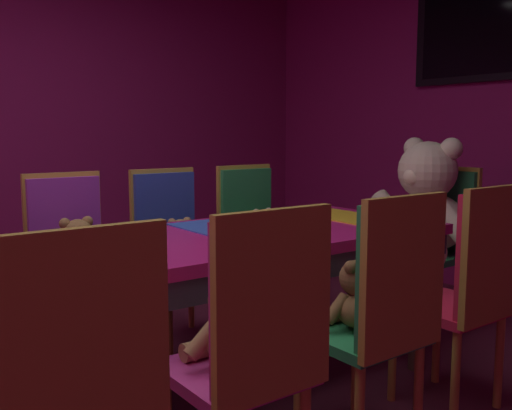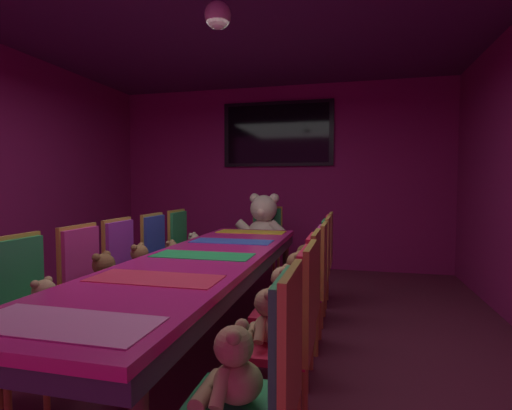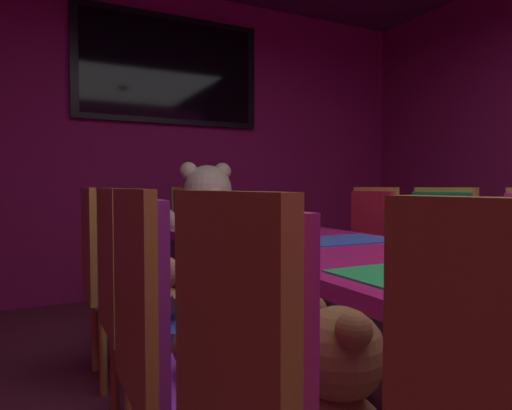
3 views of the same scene
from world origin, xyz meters
TOP-DOWN VIEW (x-y plane):
  - wall_back at (0.00, 3.20)m, footprint 5.20×0.12m
  - banquet_table at (0.00, -0.00)m, footprint 0.90×3.53m
  - teddy_left_2 at (-0.66, -0.29)m, footprint 0.27×0.35m
  - chair_left_3 at (-0.83, 0.25)m, footprint 0.42×0.41m
  - teddy_left_3 at (-0.69, 0.25)m, footprint 0.25×0.33m
  - chair_left_4 at (-0.81, 0.83)m, footprint 0.42×0.41m
  - teddy_left_4 at (-0.67, 0.83)m, footprint 0.21×0.27m
  - chair_left_5 at (-0.82, 1.43)m, footprint 0.42×0.41m
  - teddy_left_5 at (-0.68, 1.43)m, footprint 0.22×0.28m
  - chair_right_4 at (0.82, 0.83)m, footprint 0.42×0.41m
  - teddy_right_4 at (0.68, 0.83)m, footprint 0.22×0.29m
  - chair_right_5 at (0.82, 1.38)m, footprint 0.42×0.41m
  - throne_chair at (0.00, 2.31)m, footprint 0.41×0.42m
  - king_teddy_bear at (0.00, 2.13)m, footprint 0.75×0.58m
  - wall_tv at (0.00, 3.11)m, footprint 1.69×0.06m

SIDE VIEW (x-z plane):
  - teddy_left_4 at x=-0.67m, z-range 0.44..0.70m
  - teddy_left_5 at x=-0.68m, z-range 0.44..0.70m
  - teddy_right_4 at x=0.68m, z-range 0.44..0.71m
  - teddy_left_3 at x=-0.69m, z-range 0.44..0.75m
  - chair_left_3 at x=-0.83m, z-range 0.10..1.09m
  - chair_left_4 at x=-0.81m, z-range 0.10..1.09m
  - chair_left_5 at x=-0.82m, z-range 0.10..1.09m
  - chair_right_4 at x=0.82m, z-range 0.10..1.09m
  - chair_right_5 at x=0.82m, z-range 0.10..1.09m
  - throne_chair at x=0.00m, z-range 0.10..1.09m
  - teddy_left_2 at x=-0.66m, z-range 0.43..0.77m
  - banquet_table at x=0.00m, z-range 0.28..1.03m
  - king_teddy_bear at x=0.00m, z-range 0.41..1.11m
  - wall_back at x=0.00m, z-range 0.00..2.80m
  - wall_tv at x=0.00m, z-range 1.56..2.54m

